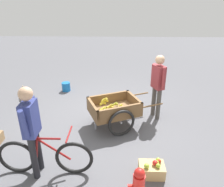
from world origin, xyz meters
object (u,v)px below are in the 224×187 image
Objects in this scene: fruit_cart at (114,110)px; apple_crate at (152,169)px; cyclist_person at (31,125)px; fire_hydrant at (138,187)px; plastic_bucket at (66,87)px; bicycle at (45,157)px; vendor_person at (158,82)px; dog at (27,91)px.

fruit_cart reaches higher than apple_crate.
fruit_cart is 1.75m from apple_crate.
cyclist_person reaches higher than fire_hydrant.
plastic_bucket is (1.62, -2.06, -0.29)m from fruit_cart.
vendor_person is at bearing -137.39° from bicycle.
cyclist_person is 1.92m from fire_hydrant.
vendor_person is 2.44× the size of fire_hydrant.
fire_hydrant is at bearing 159.37° from bicycle.
vendor_person is 0.99× the size of cyclist_person.
plastic_bucket is 0.65× the size of apple_crate.
plastic_bucket is (0.47, -3.64, -0.21)m from bicycle.
fire_hydrant is 4.69m from plastic_bucket.
dog is 4.69m from fire_hydrant.
fruit_cart is at bearing -66.16° from apple_crate.
cyclist_person is at bearing -18.91° from fire_hydrant.
cyclist_person is at bearing 0.23° from bicycle.
dog is at bearing 32.81° from plastic_bucket.
cyclist_person is at bearing -0.05° from apple_crate.
bicycle is 5.78× the size of plastic_bucket.
bicycle is at bearing 42.61° from vendor_person.
fire_hydrant reaches higher than dog.
fire_hydrant is at bearing 100.64° from fruit_cart.
cyclist_person reaches higher than fruit_cart.
bicycle is 1.00× the size of cyclist_person.
fire_hydrant is (-1.56, 0.59, -0.02)m from bicycle.
vendor_person reaches higher than bicycle.
vendor_person is 2.77m from fire_hydrant.
apple_crate reaches higher than plastic_bucket.
bicycle reaches higher than apple_crate.
plastic_bucket is (2.03, -4.22, -0.19)m from fire_hydrant.
fire_hydrant is at bearing 130.71° from dog.
fruit_cart reaches higher than fire_hydrant.
dog is at bearing -41.57° from apple_crate.
apple_crate is at bearing 113.84° from fruit_cart.
cyclist_person reaches higher than plastic_bucket.
dog is 1.24m from plastic_bucket.
apple_crate is (-0.70, 1.58, -0.31)m from fruit_cart.
dog is (3.71, -0.94, -0.71)m from vendor_person.
bicycle reaches higher than fruit_cart.
apple_crate is (0.36, 2.04, -0.85)m from vendor_person.
cyclist_person is 2.18m from apple_crate.
cyclist_person is (1.30, 1.58, 0.56)m from fruit_cart.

